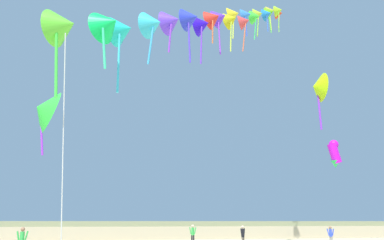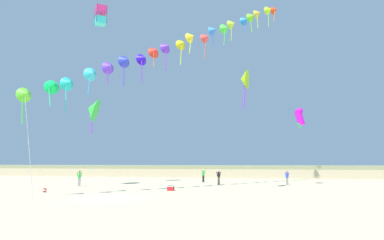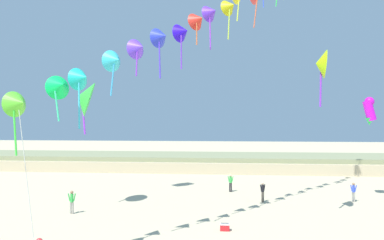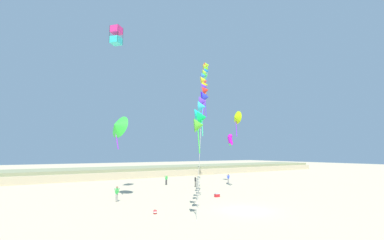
{
  "view_description": "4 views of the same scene",
  "coord_description": "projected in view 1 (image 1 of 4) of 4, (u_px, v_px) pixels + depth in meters",
  "views": [
    {
      "loc": [
        -4.7,
        -12.51,
        1.93
      ],
      "look_at": [
        0.71,
        13.23,
        8.51
      ],
      "focal_mm": 38.0,
      "sensor_mm": 36.0,
      "label": 1
    },
    {
      "loc": [
        11.06,
        -22.1,
        2.43
      ],
      "look_at": [
        2.68,
        13.18,
        6.98
      ],
      "focal_mm": 32.0,
      "sensor_mm": 36.0,
      "label": 2
    },
    {
      "loc": [
        2.9,
        -17.44,
        6.56
      ],
      "look_at": [
        -0.13,
        10.27,
        6.69
      ],
      "focal_mm": 38.0,
      "sensor_mm": 36.0,
      "label": 3
    },
    {
      "loc": [
        -17.11,
        -17.77,
        5.2
      ],
      "look_at": [
        0.76,
        10.38,
        9.49
      ],
      "focal_mm": 24.0,
      "sensor_mm": 36.0,
      "label": 4
    }
  ],
  "objects": [
    {
      "name": "kite_banner_string",
      "position": [
        233.0,
        17.0,
        26.43
      ],
      "size": [
        19.14,
        25.36,
        23.2
      ],
      "color": "#58D42D"
    },
    {
      "name": "large_kite_mid_trail",
      "position": [
        334.0,
        153.0,
        34.31
      ],
      "size": [
        1.19,
        0.8,
        2.39
      ],
      "color": "#D712D8"
    },
    {
      "name": "person_near_left",
      "position": [
        243.0,
        236.0,
        28.92
      ],
      "size": [
        0.49,
        0.43,
        1.65
      ],
      "color": "#726656",
      "rests_on": "ground"
    },
    {
      "name": "large_kite_low_lead",
      "position": [
        44.0,
        110.0,
        24.09
      ],
      "size": [
        2.44,
        3.1,
        4.17
      ],
      "color": "#31D736"
    },
    {
      "name": "dune_ridge",
      "position": [
        143.0,
        229.0,
        50.15
      ],
      "size": [
        120.0,
        13.18,
        1.96
      ],
      "color": "#BFAE8B",
      "rests_on": "ground"
    },
    {
      "name": "large_kite_high_solo",
      "position": [
        318.0,
        87.0,
        26.46
      ],
      "size": [
        1.01,
        2.0,
        3.87
      ],
      "color": "#B5EC0F"
    },
    {
      "name": "person_near_right",
      "position": [
        193.0,
        234.0,
        32.76
      ],
      "size": [
        0.58,
        0.29,
        1.68
      ],
      "color": "black",
      "rests_on": "ground"
    },
    {
      "name": "person_far_left",
      "position": [
        331.0,
        235.0,
        31.24
      ],
      "size": [
        0.48,
        0.41,
        1.58
      ],
      "color": "gray",
      "rests_on": "ground"
    }
  ]
}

